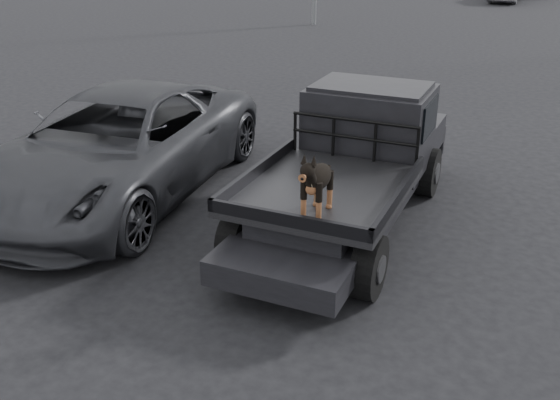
% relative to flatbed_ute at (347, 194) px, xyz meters
% --- Properties ---
extents(ground, '(120.00, 120.00, 0.00)m').
position_rel_flatbed_ute_xyz_m(ground, '(-0.66, -1.84, -0.46)').
color(ground, black).
rests_on(ground, ground).
extents(flatbed_ute, '(2.00, 5.40, 0.92)m').
position_rel_flatbed_ute_xyz_m(flatbed_ute, '(0.00, 0.00, 0.00)').
color(flatbed_ute, black).
rests_on(flatbed_ute, ground).
extents(ute_cab, '(1.72, 1.30, 0.88)m').
position_rel_flatbed_ute_xyz_m(ute_cab, '(0.00, 0.95, 0.90)').
color(ute_cab, black).
rests_on(ute_cab, flatbed_ute).
extents(headache_rack, '(1.80, 0.08, 0.55)m').
position_rel_flatbed_ute_xyz_m(headache_rack, '(0.00, 0.20, 0.74)').
color(headache_rack, black).
rests_on(headache_rack, flatbed_ute).
extents(dog, '(0.32, 0.60, 0.74)m').
position_rel_flatbed_ute_xyz_m(dog, '(0.17, -1.68, 0.83)').
color(dog, black).
rests_on(dog, flatbed_ute).
extents(parked_suv, '(3.18, 5.99, 1.60)m').
position_rel_flatbed_ute_xyz_m(parked_suv, '(-3.56, -0.42, 0.34)').
color(parked_suv, '#303136').
rests_on(parked_suv, ground).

